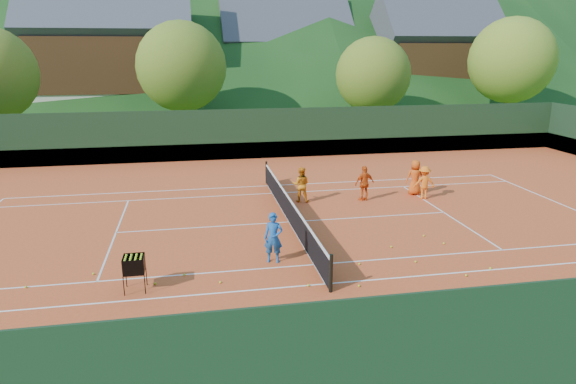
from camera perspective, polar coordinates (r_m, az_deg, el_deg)
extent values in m
plane|color=#2F561B|center=(19.75, 0.15, -3.40)|extent=(400.00, 400.00, 0.00)
cube|color=#BC451E|center=(19.74, 0.15, -3.37)|extent=(40.00, 24.00, 0.02)
imported|color=#1854A1|center=(15.89, -1.63, -5.11)|extent=(0.66, 0.52, 1.59)
imported|color=orange|center=(22.12, 1.45, 0.83)|extent=(0.88, 0.76, 1.54)
imported|color=#DD5213|center=(22.56, 8.50, 0.97)|extent=(0.96, 0.55, 1.55)
imported|color=#D95113|center=(23.93, 13.93, 1.59)|extent=(0.82, 0.57, 1.60)
imported|color=orange|center=(23.36, 14.89, 1.02)|extent=(1.00, 0.65, 1.47)
sphere|color=#C9DA24|center=(17.59, 11.41, -5.99)|extent=(0.07, 0.07, 0.07)
sphere|color=#C9DA24|center=(16.09, 7.92, -7.92)|extent=(0.07, 0.07, 0.07)
sphere|color=#C9DA24|center=(14.60, 2.28, -10.33)|extent=(0.07, 0.07, 0.07)
sphere|color=#C9DA24|center=(13.43, 26.26, -14.56)|extent=(0.07, 0.07, 0.07)
sphere|color=#C9DA24|center=(14.91, 26.70, -11.54)|extent=(0.07, 0.07, 0.07)
sphere|color=#C9DA24|center=(13.15, -0.48, -13.44)|extent=(0.07, 0.07, 0.07)
sphere|color=#C9DA24|center=(18.32, 16.92, -5.48)|extent=(0.07, 0.07, 0.07)
sphere|color=#C9DA24|center=(18.85, 14.85, -4.72)|extent=(0.07, 0.07, 0.07)
sphere|color=#C9DA24|center=(11.61, -21.11, -18.97)|extent=(0.07, 0.07, 0.07)
sphere|color=#C9DA24|center=(14.90, -7.54, -9.91)|extent=(0.07, 0.07, 0.07)
sphere|color=#C9DA24|center=(14.71, 7.89, -10.28)|extent=(0.07, 0.07, 0.07)
sphere|color=#C9DA24|center=(15.16, -14.54, -9.83)|extent=(0.07, 0.07, 0.07)
sphere|color=#C9DA24|center=(16.05, 19.18, -8.75)|extent=(0.07, 0.07, 0.07)
sphere|color=#C9DA24|center=(16.79, 21.57, -7.89)|extent=(0.07, 0.07, 0.07)
sphere|color=#C9DA24|center=(16.33, -20.81, -8.49)|extent=(0.07, 0.07, 0.07)
sphere|color=#C9DA24|center=(15.53, -11.44, -9.00)|extent=(0.07, 0.07, 0.07)
sphere|color=#C9DA24|center=(14.89, 21.96, -11.01)|extent=(0.07, 0.07, 0.07)
sphere|color=#C9DA24|center=(12.60, -21.97, -16.11)|extent=(0.07, 0.07, 0.07)
sphere|color=#C9DA24|center=(16.58, 14.01, -7.52)|extent=(0.07, 0.07, 0.07)
sphere|color=#C9DA24|center=(16.24, -27.12, -9.37)|extent=(0.07, 0.07, 0.07)
cube|color=white|center=(24.79, 28.25, -1.28)|extent=(0.06, 10.97, 0.00)
cube|color=white|center=(14.79, 4.23, -10.14)|extent=(23.77, 0.06, 0.00)
cube|color=white|center=(24.92, -2.23, 0.70)|extent=(23.77, 0.06, 0.00)
cube|color=white|center=(15.99, 2.96, -8.06)|extent=(23.77, 0.06, 0.00)
cube|color=silver|center=(23.61, -1.73, -0.14)|extent=(23.77, 0.06, 0.00)
cube|color=silver|center=(19.64, -18.57, -4.30)|extent=(0.06, 8.23, 0.00)
cube|color=silver|center=(21.81, 16.91, -2.17)|extent=(0.06, 8.23, 0.00)
cube|color=silver|center=(19.74, 0.15, -3.34)|extent=(12.80, 0.06, 0.00)
cube|color=silver|center=(19.74, 0.15, -3.34)|extent=(0.06, 10.97, 0.00)
cube|color=black|center=(19.60, 0.15, -2.10)|extent=(0.03, 11.97, 0.90)
cube|color=white|center=(19.46, 0.15, -0.78)|extent=(0.05, 11.97, 0.06)
cylinder|color=black|center=(14.12, 4.80, -9.01)|extent=(0.10, 0.10, 1.10)
cylinder|color=black|center=(25.26, -2.41, 2.19)|extent=(0.10, 0.10, 1.10)
cube|color=black|center=(30.93, -4.07, 6.45)|extent=(40.00, 0.05, 3.00)
cube|color=#1A5B23|center=(31.10, -4.03, 4.64)|extent=(40.40, 0.05, 1.00)
cube|color=black|center=(8.76, 16.03, -19.27)|extent=(40.00, 0.05, 3.00)
cylinder|color=black|center=(14.67, -17.78, -9.94)|extent=(0.02, 0.02, 0.55)
cylinder|color=black|center=(14.61, -15.61, -9.88)|extent=(0.02, 0.02, 0.55)
cylinder|color=black|center=(15.17, -17.55, -9.06)|extent=(0.02, 0.02, 0.55)
cylinder|color=black|center=(15.11, -15.45, -8.99)|extent=(0.02, 0.02, 0.55)
cube|color=black|center=(14.78, -16.68, -8.49)|extent=(0.55, 0.55, 0.02)
cube|color=black|center=(14.44, -16.85, -8.12)|extent=(0.55, 0.02, 0.45)
cube|color=black|center=(14.94, -16.65, -7.28)|extent=(0.55, 0.02, 0.45)
cube|color=black|center=(14.72, -17.82, -7.73)|extent=(0.02, 0.55, 0.45)
cube|color=black|center=(14.66, -15.67, -7.65)|extent=(0.02, 0.55, 0.45)
sphere|color=#CCE526|center=(14.45, -17.70, -7.34)|extent=(0.07, 0.07, 0.07)
sphere|color=#CCE526|center=(14.58, -17.64, -7.13)|extent=(0.07, 0.07, 0.07)
sphere|color=#CCE526|center=(14.70, -17.58, -6.93)|extent=(0.07, 0.07, 0.07)
sphere|color=#CCE526|center=(14.83, -17.52, -6.73)|extent=(0.07, 0.07, 0.07)
sphere|color=#CCE526|center=(14.43, -17.16, -7.32)|extent=(0.07, 0.07, 0.07)
sphere|color=#CCE526|center=(14.56, -17.10, -7.12)|extent=(0.07, 0.07, 0.07)
sphere|color=#CCE526|center=(14.69, -17.05, -6.91)|extent=(0.07, 0.07, 0.07)
sphere|color=#CCE526|center=(14.81, -17.00, -6.71)|extent=(0.07, 0.07, 0.07)
sphere|color=#CCE526|center=(14.42, -16.62, -7.30)|extent=(0.07, 0.07, 0.07)
sphere|color=#CCE526|center=(14.54, -16.57, -7.10)|extent=(0.07, 0.07, 0.07)
sphere|color=#CCE526|center=(14.67, -16.52, -6.89)|extent=(0.07, 0.07, 0.07)
sphere|color=#CCE526|center=(14.80, -16.47, -6.69)|extent=(0.07, 0.07, 0.07)
sphere|color=#CCE526|center=(14.40, -16.07, -7.28)|extent=(0.07, 0.07, 0.07)
sphere|color=#CCE526|center=(14.53, -16.03, -7.08)|extent=(0.07, 0.07, 0.07)
sphere|color=#CCE526|center=(14.65, -15.98, -6.87)|extent=(0.07, 0.07, 0.07)
sphere|color=#CCE526|center=(14.78, -15.94, -6.67)|extent=(0.07, 0.07, 0.07)
cube|color=beige|center=(49.02, -18.49, 9.01)|extent=(12.00, 9.00, 2.88)
cube|color=#371E0F|center=(48.78, -18.87, 13.29)|extent=(12.24, 9.18, 4.48)
cube|color=#43434B|center=(48.78, -19.17, 16.62)|extent=(13.80, 9.93, 9.93)
cube|color=beige|center=(53.44, -0.41, 10.09)|extent=(11.00, 8.00, 2.52)
cube|color=#351E0E|center=(53.22, -0.42, 13.55)|extent=(11.22, 8.16, 3.92)
cube|color=#3E3E45|center=(53.19, -0.42, 16.30)|extent=(12.65, 8.82, 8.82)
cube|color=beige|center=(53.99, 15.39, 9.70)|extent=(10.00, 8.00, 2.70)
cube|color=#351F0E|center=(53.77, 15.66, 13.35)|extent=(10.20, 8.16, 4.20)
cube|color=#3E3E46|center=(53.76, 15.88, 16.22)|extent=(11.50, 8.82, 8.82)
cylinder|color=#402719|center=(38.66, -11.44, 7.91)|extent=(0.36, 0.36, 2.88)
sphere|color=#436B1C|center=(38.35, -11.75, 13.48)|extent=(6.40, 6.40, 6.40)
cylinder|color=#3B2817|center=(40.04, 9.21, 8.02)|extent=(0.36, 0.36, 2.52)
sphere|color=#456A1C|center=(39.75, 9.42, 12.72)|extent=(5.60, 5.60, 5.60)
cylinder|color=#3D2718|center=(46.31, 23.06, 8.34)|extent=(0.36, 0.36, 3.06)
sphere|color=#4F7A20|center=(46.06, 23.60, 13.26)|extent=(6.80, 6.80, 6.80)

